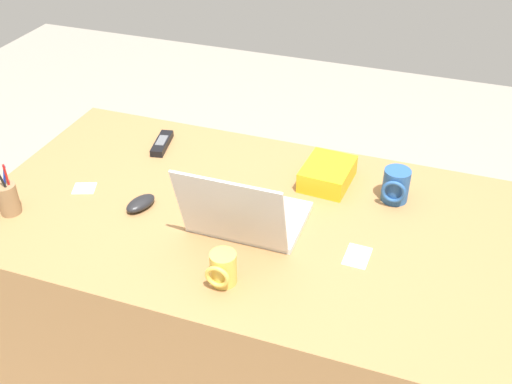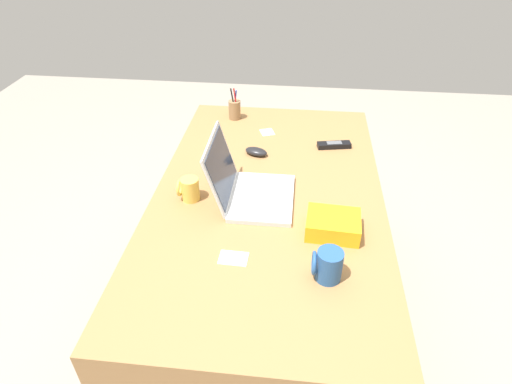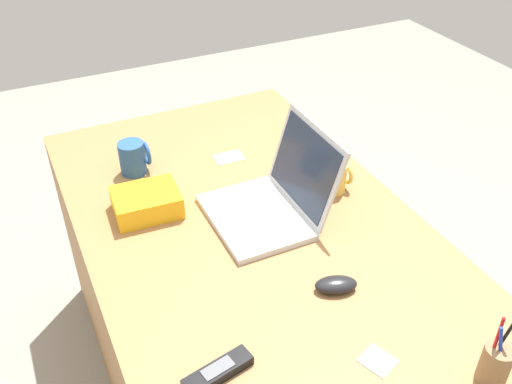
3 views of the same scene
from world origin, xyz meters
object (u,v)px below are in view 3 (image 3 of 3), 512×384
snack_bag (147,202)px  laptop (272,200)px  coffee_mug_tall (134,158)px  computer_mouse (336,285)px  cordless_phone (218,372)px  pen_holder (495,364)px  coffee_mug_white (336,177)px

snack_bag → laptop: bearing=62.6°
laptop → coffee_mug_tall: size_ratio=2.98×
laptop → snack_bag: (-0.17, -0.32, -0.02)m
computer_mouse → cordless_phone: computer_mouse is taller
pen_holder → snack_bag: size_ratio=0.93×
computer_mouse → snack_bag: 0.60m
computer_mouse → snack_bag: (-0.50, -0.33, 0.02)m
snack_bag → coffee_mug_white: bearing=75.7°
cordless_phone → pen_holder: pen_holder is taller
computer_mouse → snack_bag: size_ratio=0.56×
computer_mouse → coffee_mug_tall: coffee_mug_tall is taller
computer_mouse → cordless_phone: bearing=-54.7°
coffee_mug_white → snack_bag: bearing=-104.3°
computer_mouse → coffee_mug_white: (-0.36, 0.22, 0.03)m
coffee_mug_white → cordless_phone: 0.74m
computer_mouse → coffee_mug_white: size_ratio=1.14×
computer_mouse → pen_holder: bearing=41.4°
laptop → coffee_mug_white: size_ratio=3.45×
computer_mouse → coffee_mug_tall: (-0.72, -0.30, 0.04)m
laptop → cordless_phone: size_ratio=1.97×
coffee_mug_tall → cordless_phone: coffee_mug_tall is taller
coffee_mug_tall → cordless_phone: (0.83, -0.05, -0.04)m
coffee_mug_tall → cordless_phone: 0.83m
laptop → computer_mouse: size_ratio=3.02×
snack_bag → computer_mouse: bearing=33.0°
coffee_mug_white → snack_bag: 0.57m
snack_bag → cordless_phone: bearing=-2.7°
pen_holder → laptop: bearing=-167.1°
laptop → coffee_mug_white: (-0.03, 0.23, -0.01)m
coffee_mug_tall → coffee_mug_white: bearing=55.4°
cordless_phone → snack_bag: bearing=177.3°
cordless_phone → pen_holder: bearing=63.6°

